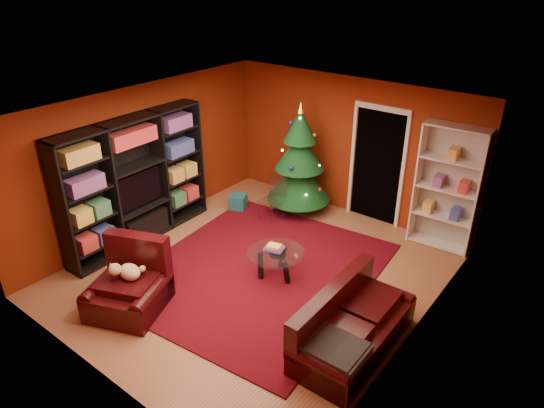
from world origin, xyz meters
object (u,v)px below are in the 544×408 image
Objects in this scene: sofa at (355,322)px; coffee_table at (276,264)px; acrylic_chair at (271,201)px; christmas_tree at (299,160)px; armchair at (127,285)px; white_bookshelf at (447,189)px; rug at (258,270)px; gift_box_red at (301,194)px; dog at (130,272)px; gift_box_teal at (238,202)px; media_unit at (136,182)px.

coffee_table is (-1.70, 0.61, -0.17)m from sofa.
coffee_table is 1.13× the size of acrylic_chair.
christmas_tree reaches higher than armchair.
white_bookshelf is 5.22m from armchair.
armchair is (-0.14, -3.94, -0.65)m from christmas_tree.
white_bookshelf is 3.08m from coffee_table.
rug is 18.87× the size of gift_box_red.
gift_box_teal is at bearing 82.93° from dog.
white_bookshelf is at bearing 16.96° from gift_box_teal.
gift_box_teal is at bearing 82.18° from armchair.
media_unit reaches higher than gift_box_teal.
gift_box_teal reaches higher than rug.
acrylic_chair is at bearing 51.84° from media_unit.
rug is 1.36× the size of media_unit.
armchair is (-0.84, -1.83, 0.40)m from rug.
dog is at bearing -88.32° from gift_box_red.
white_bookshelf reaches higher than gift_box_red.
gift_box_teal is 0.14× the size of white_bookshelf.
dog is at bearing -44.00° from media_unit.
white_bookshelf reaches higher than sofa.
sofa reaches higher than gift_box_teal.
dog is 2.18m from coffee_table.
coffee_table is (1.13, 1.82, -0.37)m from dog.
sofa reaches higher than coffee_table.
gift_box_teal is at bearing 61.12° from sofa.
media_unit is at bearing -114.05° from gift_box_red.
white_bookshelf reaches higher than christmas_tree.
white_bookshelf reaches higher than dog.
rug is 2.56m from media_unit.
media_unit is 1.30× the size of christmas_tree.
armchair is (0.10, -4.38, 0.30)m from gift_box_red.
white_bookshelf is at bearing 52.41° from rug.
coffee_table reaches higher than rug.
gift_box_teal is at bearing -172.19° from acrylic_chair.
acrylic_chair is (-2.89, 2.02, -0.01)m from sofa.
dog reaches higher than rug.
christmas_tree is 1.17× the size of sofa.
coffee_table is at bearing -34.53° from gift_box_teal.
gift_box_teal is 0.29× the size of armchair.
coffee_table is (1.02, -2.05, -0.82)m from christmas_tree.
dog is 0.51× the size of acrylic_chair.
media_unit is 9.55× the size of gift_box_teal.
gift_box_red is at bearing 116.80° from coffee_table.
christmas_tree is 1.49m from gift_box_teal.
gift_box_teal is 0.74× the size of dog.
gift_box_teal is 4.19m from sofa.
acrylic_chair is at bearing 121.00° from rug.
christmas_tree is at bearing 80.10° from acrylic_chair.
white_bookshelf is (3.62, 1.10, 0.92)m from gift_box_teal.
gift_box_teal is 1.45× the size of gift_box_red.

